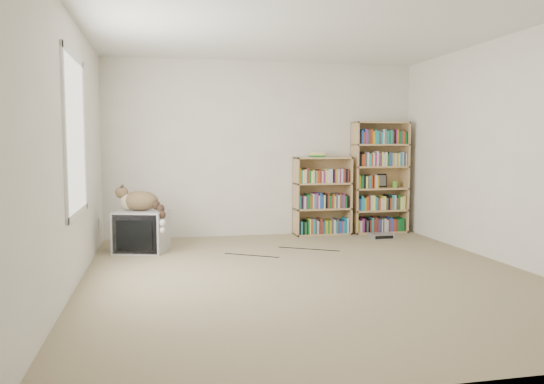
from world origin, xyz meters
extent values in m
cube|color=gray|center=(0.00, 0.00, 0.00)|extent=(4.50, 5.00, 0.01)
cube|color=white|center=(0.00, 2.50, 1.25)|extent=(4.50, 0.02, 2.50)
cube|color=white|center=(0.00, -2.50, 1.25)|extent=(4.50, 0.02, 2.50)
cube|color=white|center=(-2.25, 0.00, 1.25)|extent=(0.02, 5.00, 2.50)
cube|color=white|center=(2.25, 0.00, 1.25)|extent=(0.02, 5.00, 2.50)
cube|color=white|center=(0.00, 0.00, 2.50)|extent=(4.50, 5.00, 0.02)
cube|color=white|center=(-2.24, 0.20, 1.40)|extent=(0.02, 1.22, 1.52)
cube|color=#ACADAF|center=(-1.71, 1.60, 0.25)|extent=(0.71, 0.67, 0.51)
cube|color=black|center=(-1.78, 1.36, 0.25)|extent=(0.52, 0.18, 0.47)
cube|color=black|center=(-1.78, 1.34, 0.24)|extent=(0.42, 0.13, 0.36)
cube|color=black|center=(-1.68, 1.71, 0.24)|extent=(0.42, 0.38, 0.31)
ellipsoid|color=#382417|center=(-1.72, 1.61, 0.63)|extent=(0.48, 0.34, 0.24)
ellipsoid|color=#382417|center=(-1.60, 1.59, 0.62)|extent=(0.23, 0.24, 0.18)
ellipsoid|color=#C9B691|center=(-1.87, 1.61, 0.62)|extent=(0.19, 0.19, 0.20)
ellipsoid|color=#382417|center=(-1.93, 1.62, 0.73)|extent=(0.17, 0.17, 0.15)
sphere|color=beige|center=(-1.99, 1.63, 0.71)|extent=(0.07, 0.07, 0.06)
cone|color=black|center=(-1.93, 1.59, 0.80)|extent=(0.07, 0.08, 0.08)
cone|color=black|center=(-1.92, 1.68, 0.80)|extent=(0.07, 0.08, 0.08)
cube|color=#A97E54|center=(1.33, 2.34, 0.82)|extent=(0.02, 0.30, 1.65)
cube|color=#A97E54|center=(2.13, 2.34, 0.82)|extent=(0.03, 0.30, 1.65)
cube|color=#A97E54|center=(1.73, 2.48, 0.82)|extent=(0.82, 0.03, 1.65)
cube|color=#A97E54|center=(1.73, 2.34, 1.64)|extent=(0.82, 0.30, 0.02)
cube|color=#A97E54|center=(1.73, 2.34, 0.01)|extent=(0.82, 0.30, 0.03)
cube|color=#A97E54|center=(1.73, 2.34, 0.34)|extent=(0.82, 0.30, 0.03)
cube|color=#A97E54|center=(1.73, 2.34, 0.66)|extent=(0.82, 0.30, 0.02)
cube|color=#A97E54|center=(1.73, 2.34, 0.99)|extent=(0.82, 0.30, 0.02)
cube|color=#A97E54|center=(1.73, 2.34, 1.31)|extent=(0.82, 0.30, 0.02)
cube|color=#A83D16|center=(1.73, 2.34, 0.12)|extent=(0.74, 0.24, 0.19)
cube|color=#1B4AB4|center=(1.73, 2.34, 0.44)|extent=(0.74, 0.24, 0.19)
cube|color=#116429|center=(1.73, 2.34, 0.77)|extent=(0.74, 0.24, 0.19)
cube|color=beige|center=(1.73, 2.34, 1.09)|extent=(0.74, 0.24, 0.19)
cube|color=black|center=(1.73, 2.34, 1.42)|extent=(0.74, 0.24, 0.19)
cube|color=#A97E54|center=(0.44, 2.34, 0.57)|extent=(0.03, 0.30, 1.13)
cube|color=#A97E54|center=(1.24, 2.34, 0.57)|extent=(0.02, 0.30, 1.13)
cube|color=#A97E54|center=(0.84, 2.48, 0.57)|extent=(0.83, 0.03, 1.13)
cube|color=#A97E54|center=(0.84, 2.34, 1.12)|extent=(0.83, 0.30, 0.02)
cube|color=#A97E54|center=(0.84, 2.34, 0.01)|extent=(0.83, 0.30, 0.03)
cube|color=#A97E54|center=(0.84, 2.34, 0.38)|extent=(0.83, 0.30, 0.03)
cube|color=#A97E54|center=(0.84, 2.34, 0.75)|extent=(0.83, 0.30, 0.02)
cube|color=#A83D16|center=(0.84, 2.34, 0.12)|extent=(0.75, 0.24, 0.19)
cube|color=#1B4AB4|center=(0.84, 2.34, 0.49)|extent=(0.75, 0.24, 0.19)
cube|color=#116429|center=(0.84, 2.34, 0.86)|extent=(0.75, 0.24, 0.19)
cube|color=#A83D16|center=(0.76, 2.34, 1.17)|extent=(0.19, 0.25, 0.08)
cylinder|color=#5BA22E|center=(1.97, 2.34, 0.72)|extent=(0.08, 0.08, 0.09)
cube|color=black|center=(1.81, 2.44, 0.77)|extent=(0.15, 0.05, 0.20)
cube|color=#ACACB1|center=(1.55, 1.84, 0.04)|extent=(0.32, 0.23, 0.07)
cube|color=silver|center=(-2.24, 1.95, 0.32)|extent=(0.01, 0.08, 0.13)
camera|label=1|loc=(-1.47, -5.03, 1.31)|focal=35.00mm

